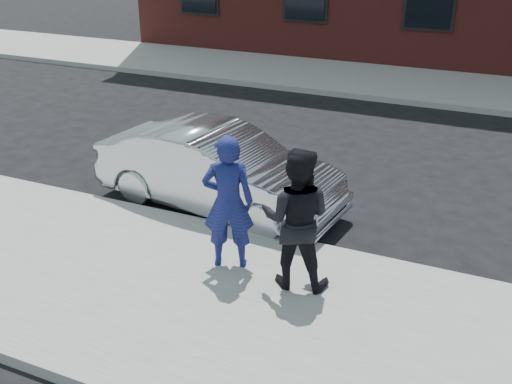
% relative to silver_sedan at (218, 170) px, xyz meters
% --- Properties ---
extents(ground, '(100.00, 100.00, 0.00)m').
position_rel_silver_sedan_xyz_m(ground, '(1.30, -2.30, -0.67)').
color(ground, black).
rests_on(ground, ground).
extents(near_sidewalk, '(50.00, 3.50, 0.15)m').
position_rel_silver_sedan_xyz_m(near_sidewalk, '(1.30, -2.55, -0.59)').
color(near_sidewalk, gray).
rests_on(near_sidewalk, ground).
extents(near_curb, '(50.00, 0.10, 0.15)m').
position_rel_silver_sedan_xyz_m(near_curb, '(1.30, -0.75, -0.59)').
color(near_curb, '#999691').
rests_on(near_curb, ground).
extents(far_sidewalk, '(50.00, 3.50, 0.15)m').
position_rel_silver_sedan_xyz_m(far_sidewalk, '(1.30, 8.95, -0.59)').
color(far_sidewalk, gray).
rests_on(far_sidewalk, ground).
extents(far_curb, '(50.00, 0.10, 0.15)m').
position_rel_silver_sedan_xyz_m(far_curb, '(1.30, 7.15, -0.59)').
color(far_curb, '#999691').
rests_on(far_curb, ground).
extents(silver_sedan, '(4.20, 1.87, 1.34)m').
position_rel_silver_sedan_xyz_m(silver_sedan, '(0.00, 0.00, 0.00)').
color(silver_sedan, '#B7BABF').
rests_on(silver_sedan, ground).
extents(man_hoodie, '(0.77, 0.64, 1.80)m').
position_rel_silver_sedan_xyz_m(man_hoodie, '(1.03, -1.70, 0.38)').
color(man_hoodie, navy).
rests_on(man_hoodie, near_sidewalk).
extents(man_peacoat, '(0.98, 0.83, 1.80)m').
position_rel_silver_sedan_xyz_m(man_peacoat, '(1.98, -1.78, 0.38)').
color(man_peacoat, black).
rests_on(man_peacoat, near_sidewalk).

